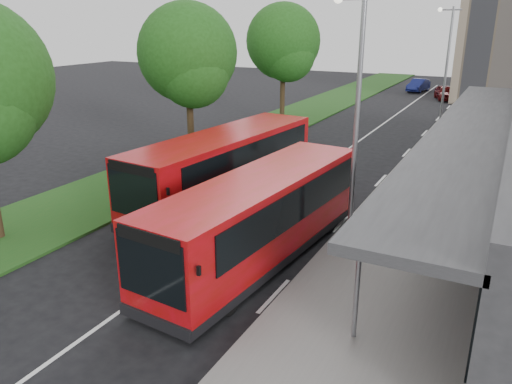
% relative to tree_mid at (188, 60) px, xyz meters
% --- Properties ---
extents(ground, '(120.00, 120.00, 0.00)m').
position_rel_tree_mid_xyz_m(ground, '(7.01, -9.05, -5.38)').
color(ground, black).
rests_on(ground, ground).
extents(pavement, '(5.00, 80.00, 0.15)m').
position_rel_tree_mid_xyz_m(pavement, '(13.01, 10.95, -5.30)').
color(pavement, slate).
rests_on(pavement, ground).
extents(grass_verge, '(5.00, 80.00, 0.10)m').
position_rel_tree_mid_xyz_m(grass_verge, '(0.01, 10.95, -5.33)').
color(grass_verge, '#1A4C18').
rests_on(grass_verge, ground).
extents(lane_centre_line, '(0.12, 70.00, 0.01)m').
position_rel_tree_mid_xyz_m(lane_centre_line, '(7.01, 5.95, -5.37)').
color(lane_centre_line, silver).
rests_on(lane_centre_line, ground).
extents(kerb_dashes, '(0.12, 56.00, 0.01)m').
position_rel_tree_mid_xyz_m(kerb_dashes, '(10.31, 9.95, -5.37)').
color(kerb_dashes, silver).
rests_on(kerb_dashes, ground).
extents(tree_mid, '(5.18, 5.18, 8.33)m').
position_rel_tree_mid_xyz_m(tree_mid, '(0.00, 0.00, 0.00)').
color(tree_mid, '#312113').
rests_on(tree_mid, ground).
extents(tree_far, '(5.35, 5.35, 8.59)m').
position_rel_tree_mid_xyz_m(tree_far, '(-0.00, 12.00, 0.17)').
color(tree_far, '#312113').
rests_on(tree_far, ground).
extents(lamp_post_near, '(1.44, 0.28, 8.00)m').
position_rel_tree_mid_xyz_m(lamp_post_near, '(11.13, -7.05, -0.66)').
color(lamp_post_near, gray).
rests_on(lamp_post_near, pavement).
extents(lamp_post_far, '(1.44, 0.28, 8.00)m').
position_rel_tree_mid_xyz_m(lamp_post_far, '(11.13, 12.95, -0.66)').
color(lamp_post_far, gray).
rests_on(lamp_post_far, pavement).
extents(bus_main, '(3.32, 10.01, 2.78)m').
position_rel_tree_mid_xyz_m(bus_main, '(8.91, -9.18, -3.95)').
color(bus_main, red).
rests_on(bus_main, ground).
extents(bus_second, '(3.56, 10.59, 2.95)m').
position_rel_tree_mid_xyz_m(bus_second, '(5.17, -5.07, -3.87)').
color(bus_second, red).
rests_on(bus_second, ground).
extents(litter_bin, '(0.52, 0.52, 0.82)m').
position_rel_tree_mid_xyz_m(litter_bin, '(11.97, 2.14, -4.82)').
color(litter_bin, '#392717').
rests_on(litter_bin, pavement).
extents(bollard, '(0.19, 0.19, 1.03)m').
position_rel_tree_mid_xyz_m(bollard, '(11.51, 8.74, -4.71)').
color(bollard, yellow).
rests_on(bollard, pavement).
extents(car_near, '(2.79, 4.35, 1.38)m').
position_rel_tree_mid_xyz_m(car_near, '(9.37, 29.39, -4.69)').
color(car_near, '#570C0E').
rests_on(car_near, ground).
extents(car_far, '(1.94, 4.17, 1.32)m').
position_rel_tree_mid_xyz_m(car_far, '(5.96, 34.22, -4.71)').
color(car_far, navy).
rests_on(car_far, ground).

